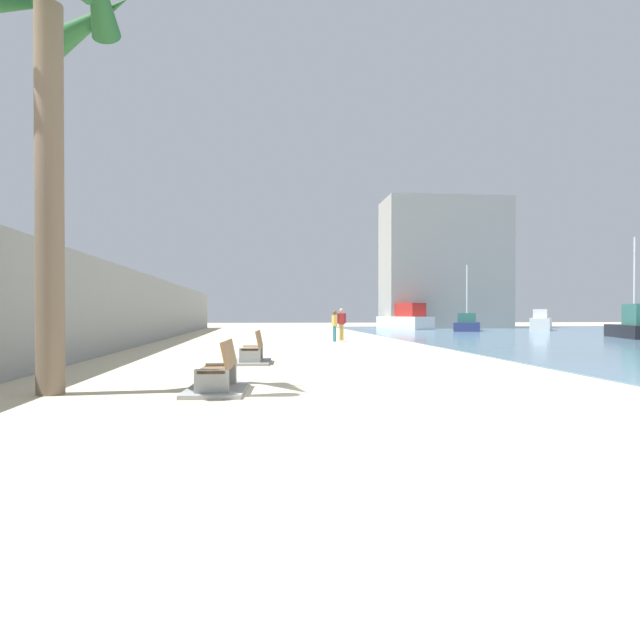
{
  "coord_description": "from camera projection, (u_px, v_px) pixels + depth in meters",
  "views": [
    {
      "loc": [
        -1.61,
        -9.94,
        1.5
      ],
      "look_at": [
        1.03,
        16.17,
        1.18
      ],
      "focal_mm": 32.56,
      "sensor_mm": 36.0,
      "label": 1
    }
  ],
  "objects": [
    {
      "name": "palm_tree",
      "position": [
        48.0,
        66.0,
        10.53
      ],
      "size": [
        3.17,
        3.22,
        8.34
      ],
      "color": "#7A6651",
      "rests_on": "ground"
    },
    {
      "name": "bench_near",
      "position": [
        218.0,
        380.0,
        10.97
      ],
      "size": [
        1.2,
        2.15,
        0.98
      ],
      "color": "gray",
      "rests_on": "ground"
    },
    {
      "name": "boat_nearest",
      "position": [
        406.0,
        319.0,
        53.48
      ],
      "size": [
        4.07,
        7.17,
        2.36
      ],
      "color": "white",
      "rests_on": "water_bay"
    },
    {
      "name": "person_standing",
      "position": [
        335.0,
        324.0,
        30.26
      ],
      "size": [
        0.28,
        0.5,
        1.63
      ],
      "color": "teal",
      "rests_on": "ground"
    },
    {
      "name": "ground_plane",
      "position": [
        295.0,
        344.0,
        27.98
      ],
      "size": [
        120.0,
        120.0,
        0.0
      ],
      "primitive_type": "plane",
      "color": "beige"
    },
    {
      "name": "seawall",
      "position": [
        135.0,
        309.0,
        27.2
      ],
      "size": [
        0.8,
        64.0,
        3.37
      ],
      "primitive_type": "cube",
      "color": "gray",
      "rests_on": "ground"
    },
    {
      "name": "boat_distant",
      "position": [
        467.0,
        324.0,
        47.06
      ],
      "size": [
        3.65,
        5.42,
        5.4
      ],
      "color": "navy",
      "rests_on": "water_bay"
    },
    {
      "name": "boat_mid_bay",
      "position": [
        541.0,
        322.0,
        48.42
      ],
      "size": [
        3.41,
        4.37,
        1.77
      ],
      "color": "white",
      "rests_on": "water_bay"
    },
    {
      "name": "bench_far",
      "position": [
        252.0,
        355.0,
        17.27
      ],
      "size": [
        1.2,
        2.15,
        0.98
      ],
      "color": "gray",
      "rests_on": "ground"
    },
    {
      "name": "harbor_building",
      "position": [
        444.0,
        264.0,
        57.41
      ],
      "size": [
        12.0,
        6.0,
        12.66
      ],
      "primitive_type": "cube",
      "color": "#9E9E99",
      "rests_on": "ground"
    },
    {
      "name": "boat_outer",
      "position": [
        638.0,
        326.0,
        33.67
      ],
      "size": [
        3.34,
        5.81,
        5.94
      ],
      "color": "black",
      "rests_on": "water_bay"
    },
    {
      "name": "person_walking",
      "position": [
        341.0,
        322.0,
        31.59
      ],
      "size": [
        0.53,
        0.24,
        1.75
      ],
      "color": "gold",
      "rests_on": "ground"
    }
  ]
}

